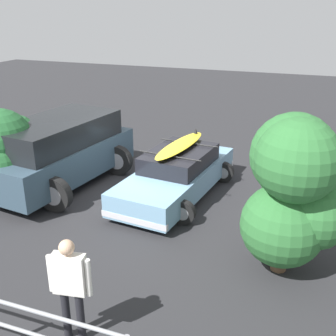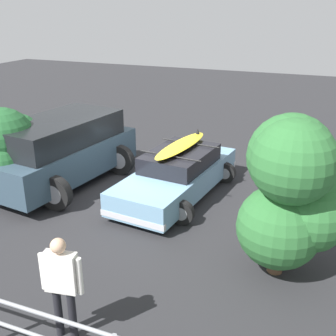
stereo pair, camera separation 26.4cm
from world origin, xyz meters
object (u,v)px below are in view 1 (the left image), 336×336
at_px(bush_near_left, 295,189).
at_px(bush_near_right, 8,152).
at_px(person_bystander, 70,281).
at_px(suv_car, 59,151).
at_px(sedan_car, 177,174).

xyz_separation_m(bush_near_left, bush_near_right, (6.98, -0.82, -0.43)).
bearing_deg(bush_near_left, person_bystander, 47.76).
distance_m(bush_near_left, bush_near_right, 7.04).
xyz_separation_m(suv_car, person_bystander, (-3.45, 4.81, 0.04)).
xyz_separation_m(suv_car, bush_near_left, (-6.17, 1.81, 0.63)).
bearing_deg(person_bystander, bush_near_right, -41.86).
bearing_deg(bush_near_left, sedan_car, -37.44).
bearing_deg(bush_near_left, suv_car, -16.36).
height_order(sedan_car, person_bystander, person_bystander).
bearing_deg(bush_near_left, bush_near_right, -6.66).
distance_m(sedan_car, person_bystander, 5.32).
bearing_deg(sedan_car, suv_car, 8.63).
relative_size(suv_car, bush_near_right, 2.04).
relative_size(sedan_car, suv_car, 0.96).
distance_m(sedan_car, bush_near_left, 3.91).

